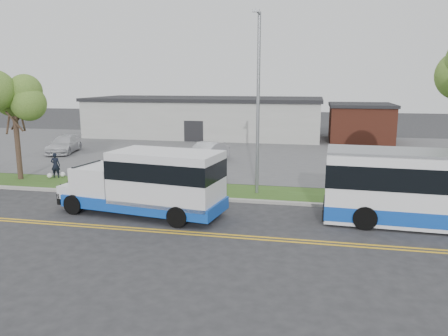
% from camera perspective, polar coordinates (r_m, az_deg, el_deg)
% --- Properties ---
extents(ground, '(140.00, 140.00, 0.00)m').
position_cam_1_polar(ground, '(22.12, -4.43, -4.85)').
color(ground, '#28282B').
rests_on(ground, ground).
extents(lane_line_north, '(70.00, 0.12, 0.01)m').
position_cam_1_polar(lane_line_north, '(18.63, -7.76, -8.03)').
color(lane_line_north, gold).
rests_on(lane_line_north, ground).
extents(lane_line_south, '(70.00, 0.12, 0.01)m').
position_cam_1_polar(lane_line_south, '(18.37, -8.07, -8.33)').
color(lane_line_south, gold).
rests_on(lane_line_south, ground).
extents(curb, '(80.00, 0.30, 0.15)m').
position_cam_1_polar(curb, '(23.12, -3.67, -3.93)').
color(curb, '#9E9B93').
rests_on(curb, ground).
extents(verge, '(80.00, 3.30, 0.10)m').
position_cam_1_polar(verge, '(24.81, -2.57, -2.92)').
color(verge, '#304517').
rests_on(verge, ground).
extents(parking_lot, '(80.00, 25.00, 0.10)m').
position_cam_1_polar(parking_lot, '(38.35, 2.65, 2.16)').
color(parking_lot, '#4C4C4F').
rests_on(parking_lot, ground).
extents(commercial_building, '(25.40, 10.40, 4.35)m').
position_cam_1_polar(commercial_building, '(49.04, -2.42, 6.67)').
color(commercial_building, '#9E9E99').
rests_on(commercial_building, ground).
extents(brick_wing, '(6.30, 7.30, 3.90)m').
position_cam_1_polar(brick_wing, '(46.79, 17.35, 5.67)').
color(brick_wing, brown).
rests_on(brick_wing, ground).
extents(tree_west, '(4.40, 4.40, 6.91)m').
position_cam_1_polar(tree_west, '(29.69, -25.82, 8.23)').
color(tree_west, '#33261C').
rests_on(tree_west, verge).
extents(streetlight_near, '(0.35, 1.53, 9.50)m').
position_cam_1_polar(streetlight_near, '(23.33, 4.46, 9.04)').
color(streetlight_near, gray).
rests_on(streetlight_near, verge).
extents(shuttle_bus, '(8.19, 3.70, 3.04)m').
position_cam_1_polar(shuttle_bus, '(20.36, -9.43, -1.68)').
color(shuttle_bus, '#0F42AC').
rests_on(shuttle_bus, ground).
extents(pedestrian, '(0.64, 0.49, 1.59)m').
position_cam_1_polar(pedestrian, '(29.65, -21.15, 0.34)').
color(pedestrian, black).
rests_on(pedestrian, verge).
extents(parked_car_a, '(2.82, 4.92, 1.53)m').
position_cam_1_polar(parked_car_a, '(32.51, -2.32, 1.96)').
color(parked_car_a, '#B8B9BF').
rests_on(parked_car_a, parking_lot).
extents(parked_car_b, '(2.98, 5.13, 1.40)m').
position_cam_1_polar(parked_car_b, '(39.76, -20.16, 2.89)').
color(parked_car_b, silver).
rests_on(parked_car_b, parking_lot).
extents(grocery_bag_left, '(0.32, 0.32, 0.32)m').
position_cam_1_polar(grocery_bag_left, '(29.73, -21.81, -0.93)').
color(grocery_bag_left, white).
rests_on(grocery_bag_left, verge).
extents(grocery_bag_right, '(0.32, 0.32, 0.32)m').
position_cam_1_polar(grocery_bag_right, '(29.81, -20.32, -0.79)').
color(grocery_bag_right, white).
rests_on(grocery_bag_right, verge).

